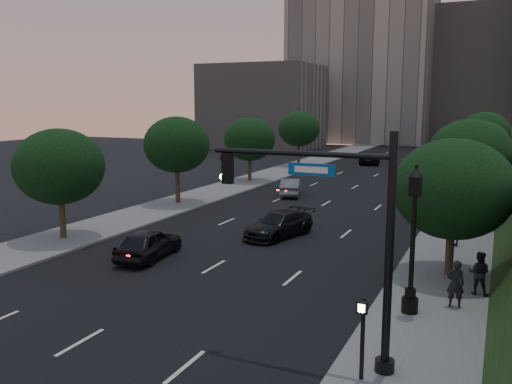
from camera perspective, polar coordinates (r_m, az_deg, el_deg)
The scene contains 27 objects.
ground at distance 22.06m, azimuth -10.88°, elevation -11.32°, with size 160.00×160.00×0.00m, color black.
road_surface at distance 48.90m, azimuth 9.82°, elevation 0.19°, with size 16.00×140.00×0.02m, color black.
sidewalk_right at distance 47.40m, azimuth 21.89°, elevation -0.57°, with size 4.50×140.00×0.15m, color slate.
sidewalk_left at distance 52.38m, azimuth -1.08°, elevation 1.01°, with size 4.50×140.00×0.15m, color slate.
office_block_left at distance 112.13m, azimuth 11.25°, elevation 13.48°, with size 26.00×20.00×32.00m, color gray.
office_block_mid at distance 119.01m, azimuth 21.94°, elevation 11.30°, with size 22.00×18.00×26.00m, color gray.
office_block_filler at distance 94.74m, azimuth 0.76°, elevation 8.98°, with size 18.00×16.00×14.00m, color gray.
tree_right_a at distance 25.09m, azimuth 20.06°, elevation 0.30°, with size 5.20×5.20×6.24m.
tree_right_b at distance 36.93m, azimuth 21.62°, elevation 3.74°, with size 5.20×5.20×6.74m.
tree_right_c at distance 49.91m, azimuth 22.39°, elevation 4.44°, with size 5.20×5.20×6.24m.
tree_right_d at distance 63.85m, azimuth 22.93°, elevation 5.79°, with size 5.20×5.20×6.74m.
tree_right_e at distance 78.85m, azimuth 23.26°, elevation 5.97°, with size 5.20×5.20×6.24m.
tree_left_a at distance 32.12m, azimuth -20.00°, elevation 2.52°, with size 5.00×5.00×6.34m.
tree_left_b at distance 41.46m, azimuth -8.36°, elevation 4.94°, with size 5.00×5.00×6.71m.
tree_left_c at distance 52.85m, azimuth -0.68°, elevation 5.59°, with size 5.00×5.00×6.34m.
tree_left_d at distance 65.75m, azimuth 4.54°, elevation 6.64°, with size 5.00×5.00×6.71m.
traffic_signal_mast at distance 15.68m, azimuth 9.92°, elevation -5.81°, with size 5.68×0.56×7.00m.
street_lamp at distance 20.34m, azimuth 16.15°, elevation -5.53°, with size 0.64×0.64×5.62m.
pedestrian_signal at distance 15.56m, azimuth 11.13°, elevation -14.20°, with size 0.30×0.33×2.50m.
sedan_near_left at distance 27.73m, azimuth -11.22°, elevation -5.34°, with size 1.81×4.51×1.54m, color black.
sedan_mid_left at distance 45.43m, azimuth 3.69°, elevation 0.52°, with size 1.55×4.43×1.46m, color slate.
sedan_far_left at distance 70.02m, azimuth 11.88°, elevation 3.47°, with size 2.38×5.16×1.43m, color black.
sedan_near_right at distance 31.51m, azimuth 2.41°, elevation -3.46°, with size 2.04×5.01×1.45m, color black.
sedan_far_right at distance 49.66m, azimuth 17.51°, elevation 0.83°, with size 1.65×4.10×1.40m, color slate.
pedestrian_a at distance 21.84m, azimuth 20.25°, elevation -9.03°, with size 0.66×0.43×1.81m, color black.
pedestrian_b at distance 23.54m, azimuth 22.41°, elevation -7.90°, with size 0.86×0.67×1.76m, color black.
pedestrian_c at distance 30.83m, azimuth 20.25°, elevation -3.88°, with size 0.96×0.40×1.64m, color black.
Camera 1 is at (12.10, -16.74, 7.76)m, focal length 38.00 mm.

